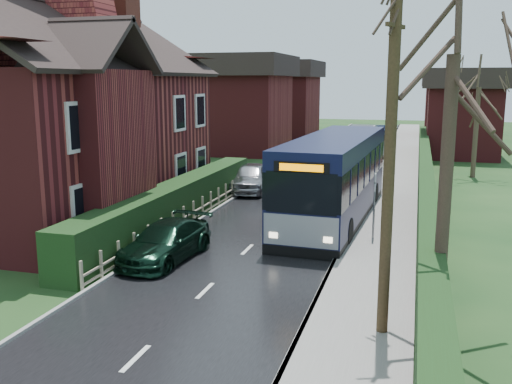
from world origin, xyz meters
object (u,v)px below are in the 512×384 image
(car_silver, at_px, (251,177))
(telegraph_pole, at_px, (389,175))
(car_green, at_px, (166,242))
(bus_stop_sign, at_px, (375,196))
(brick_house, at_px, (63,112))
(bus, at_px, (335,179))

(car_silver, distance_m, telegraph_pole, 17.53)
(car_green, relative_size, bus_stop_sign, 1.66)
(brick_house, xyz_separation_m, bus_stop_sign, (12.73, -0.52, -2.73))
(car_green, distance_m, bus_stop_sign, 7.43)
(car_green, relative_size, telegraph_pole, 0.57)
(brick_house, height_order, car_silver, brick_house)
(car_green, height_order, telegraph_pole, telegraph_pole)
(brick_house, height_order, bus, brick_house)
(bus_stop_sign, bearing_deg, brick_house, 171.81)
(telegraph_pole, bearing_deg, car_silver, 134.02)
(car_silver, height_order, bus_stop_sign, bus_stop_sign)
(brick_house, relative_size, bus, 1.28)
(telegraph_pole, bearing_deg, car_green, 169.32)
(brick_house, height_order, bus_stop_sign, brick_house)
(car_silver, bearing_deg, telegraph_pole, -69.46)
(bus_stop_sign, xyz_separation_m, telegraph_pole, (0.80, -7.78, 2.02))
(bus, relative_size, car_silver, 2.63)
(car_silver, bearing_deg, bus_stop_sign, -54.26)
(telegraph_pole, bearing_deg, brick_house, 166.41)
(car_green, bearing_deg, brick_house, 150.11)
(bus_stop_sign, bearing_deg, bus, 116.31)
(bus, height_order, bus_stop_sign, bus)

